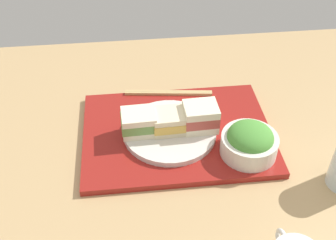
{
  "coord_description": "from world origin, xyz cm",
  "views": [
    {
      "loc": [
        3.94,
        63.15,
        65.08
      ],
      "look_at": [
        -3.66,
        -6.0,
        5.0
      ],
      "focal_mm": 44.88,
      "sensor_mm": 36.0,
      "label": 1
    }
  ],
  "objects_px": {
    "chopsticks_pair": "(169,93)",
    "sandwich_near": "(201,117)",
    "sandwich_plate": "(170,131)",
    "salad_bowl": "(250,142)",
    "sandwich_far": "(139,122)",
    "sandwich_middle": "(170,121)"
  },
  "relations": [
    {
      "from": "sandwich_middle",
      "to": "chopsticks_pair",
      "type": "bearing_deg",
      "value": -95.31
    },
    {
      "from": "chopsticks_pair",
      "to": "sandwich_near",
      "type": "bearing_deg",
      "value": 110.36
    },
    {
      "from": "salad_bowl",
      "to": "sandwich_middle",
      "type": "bearing_deg",
      "value": -26.12
    },
    {
      "from": "sandwich_near",
      "to": "chopsticks_pair",
      "type": "xyz_separation_m",
      "value": [
        0.05,
        -0.15,
        -0.04
      ]
    },
    {
      "from": "sandwich_middle",
      "to": "sandwich_near",
      "type": "bearing_deg",
      "value": 179.61
    },
    {
      "from": "sandwich_plate",
      "to": "salad_bowl",
      "type": "height_order",
      "value": "salad_bowl"
    },
    {
      "from": "sandwich_middle",
      "to": "sandwich_plate",
      "type": "bearing_deg",
      "value": 45.0
    },
    {
      "from": "sandwich_plate",
      "to": "sandwich_middle",
      "type": "bearing_deg",
      "value": -135.0
    },
    {
      "from": "sandwich_far",
      "to": "chopsticks_pair",
      "type": "relative_size",
      "value": 0.36
    },
    {
      "from": "chopsticks_pair",
      "to": "sandwich_middle",
      "type": "bearing_deg",
      "value": 84.69
    },
    {
      "from": "sandwich_far",
      "to": "sandwich_plate",
      "type": "bearing_deg",
      "value": 179.61
    },
    {
      "from": "sandwich_near",
      "to": "chopsticks_pair",
      "type": "bearing_deg",
      "value": -69.64
    },
    {
      "from": "sandwich_middle",
      "to": "chopsticks_pair",
      "type": "xyz_separation_m",
      "value": [
        -0.01,
        -0.15,
        -0.03
      ]
    },
    {
      "from": "chopsticks_pair",
      "to": "salad_bowl",
      "type": "bearing_deg",
      "value": 123.04
    },
    {
      "from": "sandwich_plate",
      "to": "chopsticks_pair",
      "type": "xyz_separation_m",
      "value": [
        -0.01,
        -0.15,
        -0.0
      ]
    },
    {
      "from": "sandwich_plate",
      "to": "sandwich_near",
      "type": "xyz_separation_m",
      "value": [
        -0.07,
        0.0,
        0.04
      ]
    },
    {
      "from": "sandwich_plate",
      "to": "sandwich_near",
      "type": "bearing_deg",
      "value": 179.61
    },
    {
      "from": "salad_bowl",
      "to": "sandwich_near",
      "type": "bearing_deg",
      "value": -40.35
    },
    {
      "from": "salad_bowl",
      "to": "chopsticks_pair",
      "type": "bearing_deg",
      "value": -56.96
    },
    {
      "from": "sandwich_plate",
      "to": "chopsticks_pair",
      "type": "height_order",
      "value": "sandwich_plate"
    },
    {
      "from": "salad_bowl",
      "to": "chopsticks_pair",
      "type": "xyz_separation_m",
      "value": [
        0.14,
        -0.22,
        -0.03
      ]
    },
    {
      "from": "sandwich_plate",
      "to": "chopsticks_pair",
      "type": "distance_m",
      "value": 0.15
    }
  ]
}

